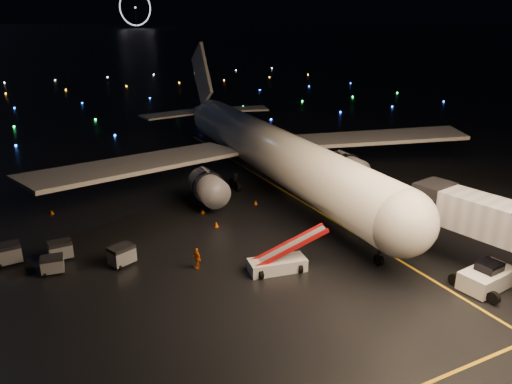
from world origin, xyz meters
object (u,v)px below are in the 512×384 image
crew_c (197,258)px  baggage_cart_3 (8,254)px  airliner (260,120)px  pushback_tug (488,275)px  baggage_cart_2 (60,250)px  belt_loader (277,252)px  baggage_cart_0 (122,255)px  baggage_cart_1 (52,265)px

crew_c → baggage_cart_3: 16.54m
airliner → baggage_cart_3: airliner is taller
pushback_tug → baggage_cart_2: pushback_tug is taller
baggage_cart_2 → belt_loader: bearing=-36.0°
pushback_tug → baggage_cart_3: (-33.73, 21.64, -0.20)m
pushback_tug → baggage_cart_0: bearing=138.6°
baggage_cart_0 → baggage_cart_2: 5.81m
baggage_cart_1 → belt_loader: bearing=-18.5°
baggage_cart_1 → baggage_cart_3: bearing=139.9°
crew_c → baggage_cart_1: (-11.10, 4.67, -0.19)m
belt_loader → baggage_cart_3: 23.40m
pushback_tug → baggage_cart_1: (-30.47, 18.11, -0.35)m
belt_loader → crew_c: belt_loader is taller
baggage_cart_0 → crew_c: bearing=-54.9°
baggage_cart_1 → baggage_cart_2: 2.60m
pushback_tug → belt_loader: 16.76m
crew_c → baggage_cart_2: (-10.17, 7.10, -0.11)m
belt_loader → crew_c: size_ratio=3.74×
airliner → belt_loader: bearing=-110.9°
baggage_cart_0 → baggage_cart_3: 9.95m
airliner → baggage_cart_1: 30.71m
baggage_cart_0 → baggage_cart_3: size_ratio=0.96×
baggage_cart_2 → crew_c: bearing=-37.5°
pushback_tug → baggage_cart_1: bearing=142.1°
baggage_cart_2 → pushback_tug: bearing=-37.4°
airliner → crew_c: size_ratio=30.21×
pushback_tug → baggage_cart_0: 30.17m
baggage_cart_0 → baggage_cart_1: (-5.52, 1.13, -0.12)m
crew_c → belt_loader: bearing=49.3°
airliner → pushback_tug: size_ratio=12.29×
pushback_tug → baggage_cart_2: 35.98m
airliner → belt_loader: size_ratio=8.07×
belt_loader → baggage_cart_0: belt_loader is taller
pushback_tug → baggage_cart_1: pushback_tug is taller
belt_loader → baggage_cart_3: bearing=159.8°
airliner → baggage_cart_0: bearing=-142.2°
belt_loader → baggage_cart_3: size_ratio=3.31×
crew_c → baggage_cart_2: crew_c is taller
baggage_cart_2 → baggage_cart_3: size_ratio=0.91×
crew_c → baggage_cart_1: 12.04m
baggage_cart_3 → crew_c: bearing=-34.8°
baggage_cart_1 → baggage_cart_3: size_ratio=0.83×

